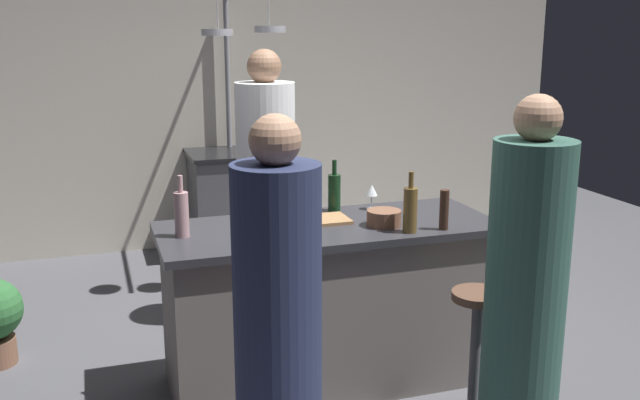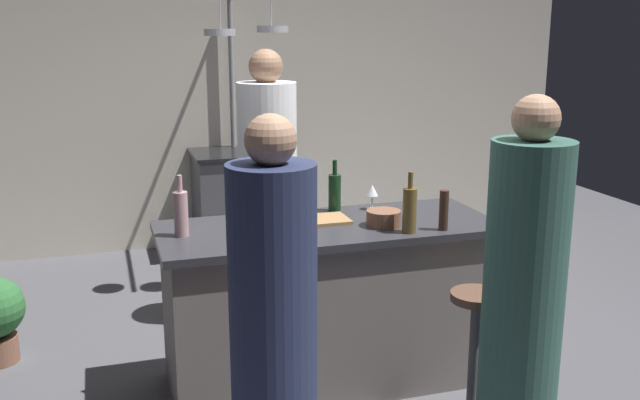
# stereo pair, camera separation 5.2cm
# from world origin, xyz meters

# --- Properties ---
(ground_plane) EXTENTS (9.00, 9.00, 0.00)m
(ground_plane) POSITION_xyz_m (0.00, 0.00, 0.00)
(ground_plane) COLOR #4C4C51
(back_wall) EXTENTS (6.40, 0.16, 2.60)m
(back_wall) POSITION_xyz_m (0.00, 2.85, 1.30)
(back_wall) COLOR beige
(back_wall) RESTS_ON ground_plane
(kitchen_island) EXTENTS (1.80, 0.72, 0.90)m
(kitchen_island) POSITION_xyz_m (0.00, 0.00, 0.45)
(kitchen_island) COLOR slate
(kitchen_island) RESTS_ON ground_plane
(stove_range) EXTENTS (0.80, 0.64, 0.89)m
(stove_range) POSITION_xyz_m (0.00, 2.45, 0.45)
(stove_range) COLOR #47474C
(stove_range) RESTS_ON ground_plane
(chef) EXTENTS (0.38, 0.38, 1.79)m
(chef) POSITION_xyz_m (-0.11, 0.93, 0.83)
(chef) COLOR white
(chef) RESTS_ON ground_plane
(bar_stool_right) EXTENTS (0.28, 0.28, 0.68)m
(bar_stool_right) POSITION_xyz_m (0.55, -0.62, 0.38)
(bar_stool_right) COLOR #4C4C51
(bar_stool_right) RESTS_ON ground_plane
(guest_right) EXTENTS (0.35, 0.35, 1.66)m
(guest_right) POSITION_xyz_m (0.58, -0.96, 0.77)
(guest_right) COLOR #33594C
(guest_right) RESTS_ON ground_plane
(bar_stool_left) EXTENTS (0.28, 0.28, 0.68)m
(bar_stool_left) POSITION_xyz_m (-0.49, -0.62, 0.38)
(bar_stool_left) COLOR #4C4C51
(bar_stool_left) RESTS_ON ground_plane
(guest_left) EXTENTS (0.34, 0.34, 1.62)m
(guest_left) POSITION_xyz_m (-0.54, -0.96, 0.75)
(guest_left) COLOR #262D4C
(guest_left) RESTS_ON ground_plane
(overhead_pot_rack) EXTENTS (0.56, 1.45, 2.17)m
(overhead_pot_rack) POSITION_xyz_m (-0.05, 2.05, 1.61)
(overhead_pot_rack) COLOR gray
(overhead_pot_rack) RESTS_ON ground_plane
(cutting_board) EXTENTS (0.32, 0.22, 0.02)m
(cutting_board) POSITION_xyz_m (-0.03, 0.07, 0.91)
(cutting_board) COLOR #997047
(cutting_board) RESTS_ON kitchen_island
(pepper_mill) EXTENTS (0.05, 0.05, 0.21)m
(pepper_mill) POSITION_xyz_m (0.54, -0.27, 1.01)
(pepper_mill) COLOR #382319
(pepper_mill) RESTS_ON kitchen_island
(wine_bottle_amber) EXTENTS (0.07, 0.07, 0.32)m
(wine_bottle_amber) POSITION_xyz_m (0.35, -0.26, 1.02)
(wine_bottle_amber) COLOR brown
(wine_bottle_amber) RESTS_ON kitchen_island
(wine_bottle_rose) EXTENTS (0.07, 0.07, 0.31)m
(wine_bottle_rose) POSITION_xyz_m (-0.77, 0.02, 1.02)
(wine_bottle_rose) COLOR #B78C8E
(wine_bottle_rose) RESTS_ON kitchen_island
(wine_bottle_red) EXTENTS (0.07, 0.07, 0.30)m
(wine_bottle_red) POSITION_xyz_m (0.12, 0.27, 1.01)
(wine_bottle_red) COLOR #143319
(wine_bottle_red) RESTS_ON kitchen_island
(wine_bottle_dark) EXTENTS (0.07, 0.07, 0.33)m
(wine_bottle_dark) POSITION_xyz_m (-0.15, 0.26, 1.03)
(wine_bottle_dark) COLOR black
(wine_bottle_dark) RESTS_ON kitchen_island
(wine_glass_near_right_guest) EXTENTS (0.07, 0.07, 0.15)m
(wine_glass_near_right_guest) POSITION_xyz_m (0.34, 0.24, 1.01)
(wine_glass_near_right_guest) COLOR silver
(wine_glass_near_right_guest) RESTS_ON kitchen_island
(wine_glass_by_chef) EXTENTS (0.07, 0.07, 0.15)m
(wine_glass_by_chef) POSITION_xyz_m (-0.39, 0.06, 1.01)
(wine_glass_by_chef) COLOR silver
(wine_glass_by_chef) RESTS_ON kitchen_island
(mixing_bowl_blue) EXTENTS (0.14, 0.14, 0.08)m
(mixing_bowl_blue) POSITION_xyz_m (-0.45, -0.22, 0.94)
(mixing_bowl_blue) COLOR #334C6B
(mixing_bowl_blue) RESTS_ON kitchen_island
(mixing_bowl_wooden) EXTENTS (0.18, 0.18, 0.08)m
(mixing_bowl_wooden) POSITION_xyz_m (0.27, -0.11, 0.94)
(mixing_bowl_wooden) COLOR brown
(mixing_bowl_wooden) RESTS_ON kitchen_island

